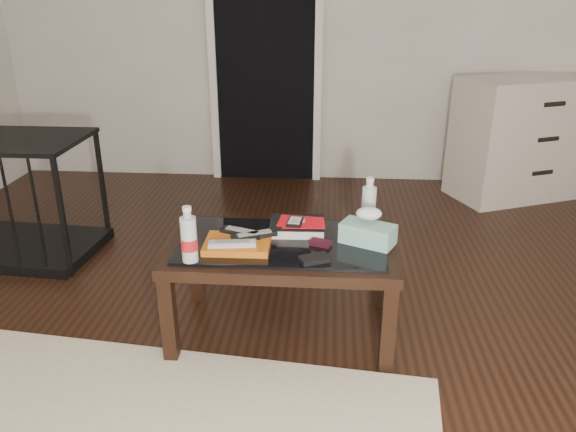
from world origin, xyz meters
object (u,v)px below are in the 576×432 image
at_px(pet_crate, 17,217).
at_px(tissue_box, 368,234).
at_px(textbook, 297,226).
at_px(water_bottle_right, 369,202).
at_px(coffee_table, 282,254).
at_px(dresser, 534,137).
at_px(water_bottle_left, 189,234).

relative_size(pet_crate, tissue_box, 4.10).
xyz_separation_m(textbook, water_bottle_right, (0.33, 0.09, 0.10)).
distance_m(textbook, water_bottle_right, 0.35).
distance_m(pet_crate, textbook, 1.84).
xyz_separation_m(coffee_table, pet_crate, (-1.66, 0.72, -0.17)).
relative_size(dresser, water_bottle_left, 5.46).
distance_m(coffee_table, water_bottle_left, 0.46).
distance_m(water_bottle_left, tissue_box, 0.77).
distance_m(coffee_table, tissue_box, 0.39).
height_order(water_bottle_left, water_bottle_right, same).
xyz_separation_m(dresser, water_bottle_left, (-2.10, -2.27, 0.13)).
distance_m(coffee_table, pet_crate, 1.81).
height_order(coffee_table, water_bottle_right, water_bottle_right).
bearing_deg(tissue_box, textbook, -173.38).
relative_size(dresser, water_bottle_right, 5.46).
bearing_deg(water_bottle_right, coffee_table, -152.25).
height_order(coffee_table, pet_crate, pet_crate).
height_order(coffee_table, textbook, textbook).
bearing_deg(textbook, pet_crate, 158.81).
distance_m(pet_crate, water_bottle_right, 2.14).
relative_size(water_bottle_left, tissue_box, 1.03).
relative_size(water_bottle_right, tissue_box, 1.03).
xyz_separation_m(dresser, pet_crate, (-3.40, -1.33, -0.22)).
xyz_separation_m(water_bottle_left, water_bottle_right, (0.75, 0.42, 0.00)).
height_order(dresser, water_bottle_left, dresser).
bearing_deg(water_bottle_left, coffee_table, 31.43).
distance_m(dresser, pet_crate, 3.66).
bearing_deg(tissue_box, pet_crate, -174.02).
xyz_separation_m(pet_crate, tissue_box, (2.03, -0.71, 0.28)).
xyz_separation_m(textbook, water_bottle_left, (-0.42, -0.33, 0.10)).
bearing_deg(coffee_table, tissue_box, 1.08).
xyz_separation_m(water_bottle_left, tissue_box, (0.73, 0.23, -0.07)).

